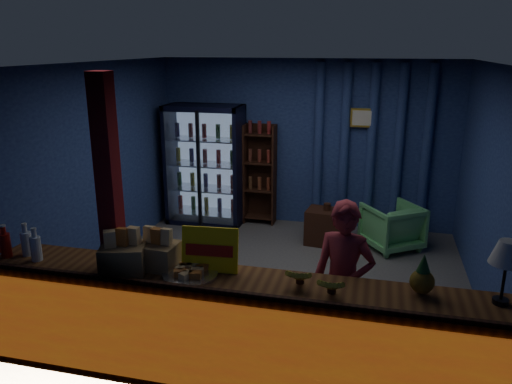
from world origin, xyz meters
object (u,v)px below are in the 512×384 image
pastry_tray (190,273)px  table_lamp (508,255)px  green_chair (392,226)px  shopkeeper (343,284)px

pastry_tray → table_lamp: size_ratio=0.94×
table_lamp → green_chair: bearing=101.9°
shopkeeper → green_chair: (0.50, 2.82, -0.43)m
pastry_tray → table_lamp: bearing=2.7°
green_chair → table_lamp: table_lamp is taller
pastry_tray → table_lamp: table_lamp is taller
shopkeeper → green_chair: size_ratio=2.13×
green_chair → pastry_tray: bearing=28.4°
pastry_tray → shopkeeper: bearing=23.8°
shopkeeper → pastry_tray: (-1.22, -0.54, 0.22)m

